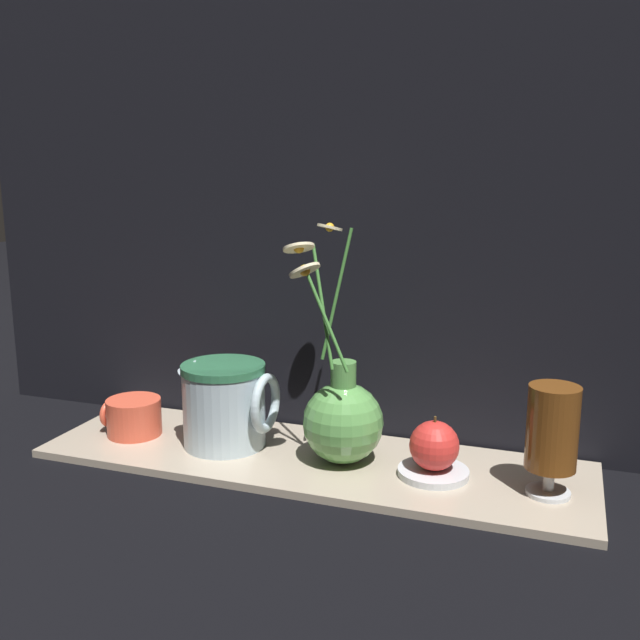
% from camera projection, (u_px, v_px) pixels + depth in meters
% --- Properties ---
extents(ground_plane, '(6.00, 6.00, 0.00)m').
position_uv_depth(ground_plane, '(310.00, 464.00, 1.10)').
color(ground_plane, black).
extents(shelf, '(0.84, 0.25, 0.01)m').
position_uv_depth(shelf, '(310.00, 460.00, 1.10)').
color(shelf, tan).
rests_on(shelf, ground_plane).
extents(backdrop_wall, '(1.34, 0.02, 1.10)m').
position_uv_depth(backdrop_wall, '(340.00, 101.00, 1.11)').
color(backdrop_wall, black).
rests_on(backdrop_wall, ground_plane).
extents(vase_with_flowers, '(0.14, 0.17, 0.36)m').
position_uv_depth(vase_with_flowers, '(343.00, 417.00, 1.07)').
color(vase_with_flowers, '#59994C').
rests_on(vase_with_flowers, shelf).
extents(yellow_mug, '(0.10, 0.09, 0.06)m').
position_uv_depth(yellow_mug, '(133.00, 417.00, 1.18)').
color(yellow_mug, '#DB5138').
rests_on(yellow_mug, shelf).
extents(ceramic_pitcher, '(0.16, 0.13, 0.15)m').
position_uv_depth(ceramic_pitcher, '(226.00, 401.00, 1.13)').
color(ceramic_pitcher, silver).
rests_on(ceramic_pitcher, shelf).
extents(tea_glass, '(0.07, 0.07, 0.15)m').
position_uv_depth(tea_glass, '(552.00, 431.00, 0.95)').
color(tea_glass, silver).
rests_on(tea_glass, shelf).
extents(saucer_plate, '(0.10, 0.10, 0.01)m').
position_uv_depth(saucer_plate, '(433.00, 472.00, 1.03)').
color(saucer_plate, silver).
rests_on(saucer_plate, shelf).
extents(orange_fruit, '(0.07, 0.07, 0.08)m').
position_uv_depth(orange_fruit, '(434.00, 446.00, 1.02)').
color(orange_fruit, red).
rests_on(orange_fruit, saucer_plate).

